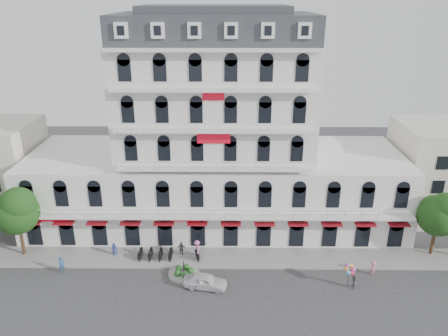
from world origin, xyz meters
TOP-DOWN VIEW (x-y plane):
  - ground at (0.00, 0.00)m, footprint 120.00×120.00m
  - sidewalk at (0.00, 9.00)m, footprint 53.00×4.00m
  - main_building at (0.00, 18.00)m, footprint 45.00×15.00m
  - traffic_island at (-3.00, 6.00)m, footprint 3.20×3.20m
  - parked_scooter_row at (-6.35, 8.80)m, footprint 4.40×1.80m
  - tree_west_inner at (-20.95, 9.48)m, footprint 4.76×4.76m
  - tree_east_inner at (24.05, 9.98)m, footprint 4.40×4.37m
  - parked_car at (-0.68, 3.93)m, footprint 4.53×2.46m
  - rider_center at (-1.80, 8.81)m, footprint 0.91×1.69m
  - pedestrian_left at (-10.97, 9.50)m, footprint 0.77×0.53m
  - pedestrian_mid at (-3.57, 9.50)m, footprint 1.04×0.48m
  - pedestrian_right at (16.46, 6.32)m, footprint 1.05×0.71m
  - pedestrian_far at (-15.63, 6.29)m, footprint 0.72×0.79m
  - balloon_vendor at (13.62, 4.07)m, footprint 1.28×1.21m

SIDE VIEW (x-z plane):
  - ground at x=0.00m, z-range 0.00..0.00m
  - parked_scooter_row at x=-6.35m, z-range -0.55..0.55m
  - sidewalk at x=0.00m, z-range 0.00..0.16m
  - traffic_island at x=-3.00m, z-range -0.54..1.06m
  - parked_car at x=-0.68m, z-range 0.00..1.46m
  - pedestrian_left at x=-10.97m, z-range 0.00..1.50m
  - pedestrian_right at x=16.46m, z-range 0.00..1.52m
  - pedestrian_mid at x=-3.57m, z-range 0.00..1.73m
  - pedestrian_far at x=-15.63m, z-range 0.00..1.80m
  - rider_center at x=-1.80m, z-range 0.08..2.43m
  - balloon_vendor at x=13.62m, z-range 0.08..2.53m
  - tree_east_inner at x=24.05m, z-range 1.43..9.00m
  - tree_west_inner at x=-20.95m, z-range 1.56..9.81m
  - main_building at x=0.00m, z-range -2.94..22.86m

